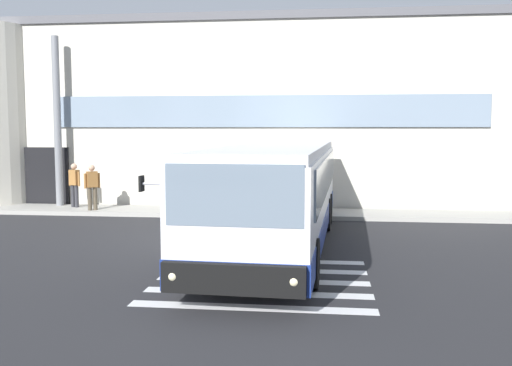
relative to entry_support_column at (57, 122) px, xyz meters
name	(u,v)px	position (x,y,z in m)	size (l,w,h in m)	color
ground_plane	(208,240)	(6.99, -5.40, -3.42)	(80.00, 90.00, 0.02)	#232326
bay_paint_stripes	(262,281)	(8.99, -9.60, -3.40)	(4.40, 3.96, 0.01)	silver
terminal_building	(242,116)	(6.30, 6.24, 0.35)	(24.30, 13.80, 7.53)	beige
boarding_curb	(234,212)	(6.99, -0.60, -3.33)	(26.50, 2.00, 0.15)	#9E9B93
entry_support_column	(57,122)	(0.00, 0.00, 0.00)	(0.28, 0.28, 6.52)	slate
bus_main_foreground	(277,197)	(9.01, -6.06, -2.07)	(3.55, 11.85, 2.70)	silver
passenger_near_column	(74,183)	(0.80, -0.41, -2.33)	(0.54, 0.36, 1.68)	#2D2D33
passenger_by_doorway	(92,184)	(1.78, -1.09, -2.29)	(0.52, 0.50, 1.68)	#4C4233
safety_bollard_yellow	(204,206)	(6.11, -1.80, -2.96)	(0.18, 0.18, 0.90)	yellow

